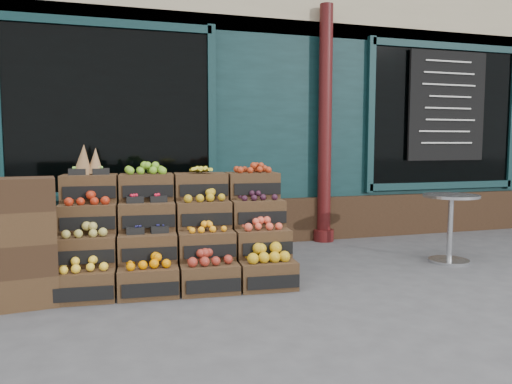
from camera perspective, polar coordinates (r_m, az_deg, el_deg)
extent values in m
plane|color=#454548|center=(4.74, 4.90, -11.01)|extent=(60.00, 60.00, 0.00)
cube|color=#0C282A|center=(9.62, -6.92, 11.80)|extent=(12.00, 6.00, 4.80)
cube|color=#0C282A|center=(6.69, -2.29, 6.85)|extent=(12.00, 0.12, 3.00)
cube|color=#301F13|center=(6.70, -2.10, -3.46)|extent=(12.00, 0.18, 0.60)
cube|color=black|center=(6.40, -16.28, 8.92)|extent=(2.40, 0.06, 2.00)
cube|color=black|center=(8.07, 20.61, 8.05)|extent=(2.40, 0.06, 2.00)
cylinder|color=#451010|center=(6.91, 7.89, 7.59)|extent=(0.18, 0.18, 3.20)
cube|color=black|center=(8.02, 21.00, 9.14)|extent=(1.30, 0.04, 1.60)
cube|color=#412C19|center=(4.64, -19.02, -9.99)|extent=(0.55, 0.40, 0.26)
cube|color=black|center=(4.46, -19.30, -10.97)|extent=(0.48, 0.06, 0.12)
cube|color=yellow|center=(4.60, -19.09, -7.91)|extent=(0.44, 0.31, 0.08)
cube|color=#412C19|center=(4.61, -12.19, -9.92)|extent=(0.55, 0.40, 0.26)
cube|color=black|center=(4.43, -12.17, -10.91)|extent=(0.48, 0.06, 0.12)
cube|color=orange|center=(4.56, -12.24, -7.77)|extent=(0.44, 0.31, 0.09)
cube|color=#412C19|center=(4.64, -5.36, -9.70)|extent=(0.55, 0.40, 0.26)
cube|color=black|center=(4.46, -5.04, -10.67)|extent=(0.48, 0.06, 0.12)
cube|color=maroon|center=(4.60, -5.38, -7.53)|extent=(0.44, 0.31, 0.10)
cube|color=#412C19|center=(4.73, 1.27, -9.37)|extent=(0.55, 0.40, 0.26)
cube|color=black|center=(4.56, 1.86, -10.29)|extent=(0.48, 0.06, 0.12)
cube|color=gold|center=(4.69, 1.28, -7.10)|extent=(0.44, 0.31, 0.12)
cube|color=#412C19|center=(4.79, -18.82, -6.27)|extent=(0.55, 0.40, 0.26)
cube|color=black|center=(4.61, -19.08, -7.07)|extent=(0.48, 0.06, 0.12)
cube|color=#AFA24A|center=(4.76, -18.89, -4.20)|extent=(0.44, 0.31, 0.09)
cube|color=#412C19|center=(4.76, -12.27, -6.17)|extent=(0.55, 0.40, 0.26)
cube|color=black|center=(4.58, -12.25, -6.98)|extent=(0.48, 0.06, 0.12)
cube|color=#191847|center=(4.73, -12.31, -4.44)|extent=(0.44, 0.31, 0.03)
cube|color=#412C19|center=(4.79, -5.72, -5.99)|extent=(0.55, 0.40, 0.26)
cube|color=black|center=(4.61, -5.43, -6.79)|extent=(0.48, 0.06, 0.12)
cube|color=orange|center=(4.76, -5.74, -4.03)|extent=(0.44, 0.31, 0.07)
cube|color=#412C19|center=(4.89, 0.66, -5.74)|extent=(0.55, 0.40, 0.26)
cube|color=black|center=(4.71, 1.20, -6.51)|extent=(0.48, 0.06, 0.12)
cube|color=#E64E34|center=(4.85, 0.66, -3.74)|extent=(0.44, 0.31, 0.08)
cube|color=#412C19|center=(4.97, -18.64, -2.79)|extent=(0.55, 0.40, 0.26)
cube|color=black|center=(4.78, -18.88, -3.43)|extent=(0.48, 0.06, 0.12)
cube|color=#A5250F|center=(4.94, -18.70, -0.78)|extent=(0.44, 0.31, 0.09)
cube|color=#412C19|center=(4.94, -12.35, -2.67)|extent=(0.55, 0.40, 0.26)
cube|color=black|center=(4.75, -12.33, -3.32)|extent=(0.48, 0.06, 0.12)
cube|color=red|center=(4.92, -12.38, -0.96)|extent=(0.44, 0.31, 0.04)
cube|color=#412C19|center=(4.97, -6.05, -2.52)|extent=(0.55, 0.40, 0.26)
cube|color=black|center=(4.78, -5.79, -3.16)|extent=(0.48, 0.06, 0.12)
cube|color=#B58D18|center=(4.94, -6.07, -0.51)|extent=(0.44, 0.31, 0.09)
cube|color=#412C19|center=(5.05, 0.09, -2.35)|extent=(0.55, 0.40, 0.26)
cube|color=black|center=(4.87, 0.58, -2.96)|extent=(0.48, 0.06, 0.12)
cube|color=#2F1222|center=(5.03, 0.09, -0.50)|extent=(0.44, 0.31, 0.07)
cube|color=#412C19|center=(5.15, -18.47, 0.44)|extent=(0.55, 0.40, 0.26)
cube|color=black|center=(4.97, -18.69, -0.05)|extent=(0.48, 0.06, 0.12)
cube|color=#84D349|center=(5.14, -18.52, 2.06)|extent=(0.44, 0.31, 0.03)
cube|color=#412C19|center=(5.13, -12.41, 0.58)|extent=(0.55, 0.40, 0.26)
cube|color=black|center=(4.94, -12.40, 0.08)|extent=(0.48, 0.06, 0.12)
cube|color=#6BA724|center=(5.11, -12.46, 2.53)|extent=(0.44, 0.31, 0.09)
cube|color=#412C19|center=(5.16, -6.36, 0.70)|extent=(0.55, 0.40, 0.26)
cube|color=black|center=(4.97, -6.12, 0.21)|extent=(0.48, 0.06, 0.12)
cube|color=yellow|center=(5.14, -6.38, 2.60)|extent=(0.44, 0.31, 0.08)
cube|color=#412C19|center=(5.24, -0.44, 0.81)|extent=(0.55, 0.40, 0.26)
cube|color=black|center=(5.05, 0.02, 0.34)|extent=(0.48, 0.06, 0.12)
cube|color=#A23014|center=(5.23, -0.44, 2.67)|extent=(0.44, 0.31, 0.08)
cube|color=#301F13|center=(4.83, -8.94, -9.14)|extent=(2.18, 0.54, 0.26)
cube|color=#301F13|center=(5.01, -9.12, -7.05)|extent=(2.18, 0.54, 0.52)
cube|color=#301F13|center=(5.20, -9.29, -5.12)|extent=(2.18, 0.54, 0.79)
cone|color=olive|center=(5.14, -19.13, 3.56)|extent=(0.18, 0.18, 0.30)
cone|color=olive|center=(5.18, -17.88, 3.39)|extent=(0.16, 0.16, 0.26)
cube|color=#412C19|center=(4.66, -24.98, -10.10)|extent=(0.57, 0.43, 0.27)
cube|color=#301F13|center=(4.60, -25.12, -6.88)|extent=(0.57, 0.43, 0.27)
cube|color=#412C19|center=(4.55, -25.26, -3.58)|extent=(0.57, 0.43, 0.27)
cube|color=#301F13|center=(4.52, -25.40, -0.22)|extent=(0.57, 0.43, 0.27)
cylinder|color=silver|center=(6.16, 21.17, -7.33)|extent=(0.45, 0.45, 0.03)
cylinder|color=silver|center=(6.09, 21.29, -3.98)|extent=(0.06, 0.06, 0.74)
cylinder|color=silver|center=(6.04, 21.42, -0.42)|extent=(0.62, 0.62, 0.03)
imported|color=#165018|center=(6.85, -17.11, 3.15)|extent=(0.90, 0.70, 2.18)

